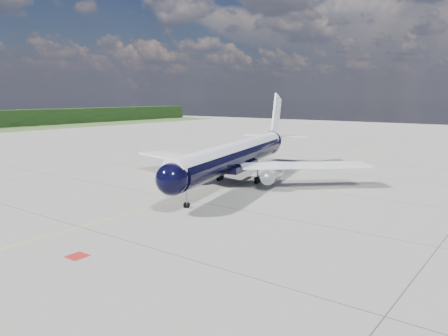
{
  "coord_description": "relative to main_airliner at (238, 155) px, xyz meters",
  "views": [
    {
      "loc": [
        36.82,
        -30.01,
        12.94
      ],
      "look_at": [
        4.35,
        13.28,
        4.0
      ],
      "focal_mm": 35.0,
      "sensor_mm": 36.0,
      "label": 1
    }
  ],
  "objects": [
    {
      "name": "ground",
      "position": [
        0.69,
        6.39,
        -4.2
      ],
      "size": [
        320.0,
        320.0,
        0.0
      ],
      "primitive_type": "plane",
      "color": "gray",
      "rests_on": "ground"
    },
    {
      "name": "taxiway_centerline",
      "position": [
        0.69,
        1.39,
        -4.2
      ],
      "size": [
        0.16,
        160.0,
        0.01
      ],
      "primitive_type": "cube",
      "color": "#DBBA0B",
      "rests_on": "ground"
    },
    {
      "name": "red_marking",
      "position": [
        7.49,
        -33.61,
        -4.2
      ],
      "size": [
        1.6,
        1.6,
        0.01
      ],
      "primitive_type": "cube",
      "color": "maroon",
      "rests_on": "ground"
    },
    {
      "name": "main_airliner",
      "position": [
        0.0,
        0.0,
        0.0
      ],
      "size": [
        37.34,
        46.2,
        13.54
      ],
      "rotation": [
        0.0,
        0.0,
        0.25
      ],
      "color": "black",
      "rests_on": "ground"
    }
  ]
}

